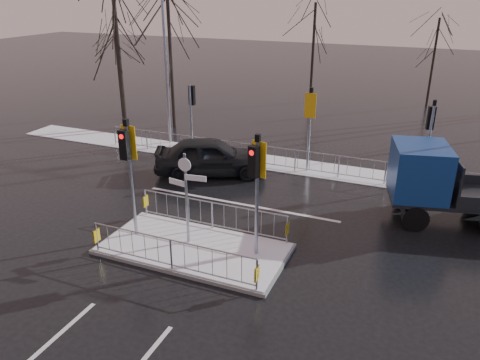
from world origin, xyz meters
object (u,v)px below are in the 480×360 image
at_px(street_lamp_left, 167,59).
at_px(flatbed_truck, 443,182).
at_px(traffic_island, 193,240).
at_px(car_far_lane, 211,156).

bearing_deg(street_lamp_left, flatbed_truck, -16.93).
distance_m(traffic_island, flatbed_truck, 9.04).
bearing_deg(car_far_lane, street_lamp_left, 25.99).
bearing_deg(traffic_island, flatbed_truck, 36.58).
bearing_deg(car_far_lane, flatbed_truck, -119.90).
relative_size(flatbed_truck, street_lamp_left, 0.78).
bearing_deg(flatbed_truck, street_lamp_left, 163.07).
distance_m(traffic_island, car_far_lane, 6.69).
xyz_separation_m(traffic_island, flatbed_truck, (7.20, 5.34, 1.11)).
height_order(flatbed_truck, street_lamp_left, street_lamp_left).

